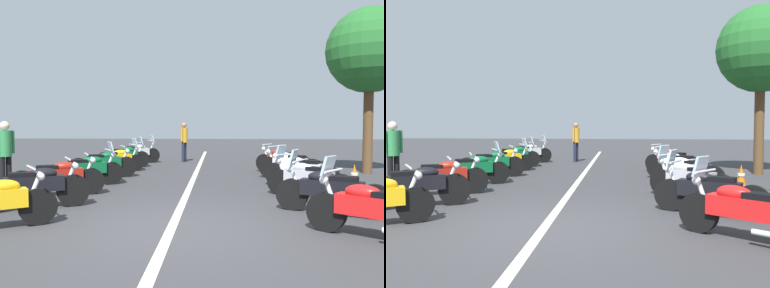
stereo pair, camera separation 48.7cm
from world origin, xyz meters
The scene contains 19 objects.
ground_plane centered at (0.00, 0.00, 0.00)m, with size 80.00×80.00×0.00m, color #38383A.
lane_centre_stripe centered at (5.88, 0.00, 0.00)m, with size 24.85×0.16×0.01m, color beige.
motorcycle_left_row_1 centered at (1.30, 2.87, 0.46)m, with size 1.18×1.95×1.01m.
motorcycle_left_row_2 centered at (2.73, 2.99, 0.46)m, with size 1.08×2.04×1.00m.
motorcycle_left_row_3 centered at (4.31, 2.82, 0.47)m, with size 1.15×1.86×1.21m.
motorcycle_left_row_4 centered at (5.93, 2.84, 0.46)m, with size 1.08×1.99×1.01m.
motorcycle_left_row_5 centered at (7.48, 2.82, 0.46)m, with size 1.25×1.81×1.19m.
motorcycle_left_row_6 centered at (8.91, 2.89, 0.47)m, with size 1.03×1.94×1.21m.
motorcycle_left_row_7 centered at (10.65, 2.76, 0.47)m, with size 1.21×1.96×1.21m.
motorcycle_right_row_0 centered at (-0.43, -3.00, 0.46)m, with size 1.41×1.71×1.20m.
motorcycle_right_row_1 centered at (1.25, -2.86, 0.46)m, with size 1.11×1.96×1.20m.
motorcycle_right_row_2 centered at (2.86, -2.79, 0.46)m, with size 1.42×1.73×1.20m.
motorcycle_right_row_3 centered at (4.40, -2.96, 0.46)m, with size 1.12×1.83×1.00m.
motorcycle_right_row_4 centered at (5.96, -2.95, 0.47)m, with size 1.22×1.79×1.02m.
motorcycle_right_row_5 centered at (7.53, -2.99, 0.46)m, with size 1.33×1.76×1.00m.
traffic_cone_0 centered at (4.70, -4.47, 0.29)m, with size 0.36×0.36×0.61m.
bystander_0 centered at (3.40, 4.63, 1.04)m, with size 0.48×0.32×1.77m.
bystander_2 centered at (11.47, 0.76, 1.05)m, with size 0.50×0.32×1.78m.
roadside_tree_0 centered at (7.63, -5.89, 4.17)m, with size 2.88×2.88×5.65m.
Camera 1 is at (-6.29, -0.75, 1.69)m, focal length 37.09 mm.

